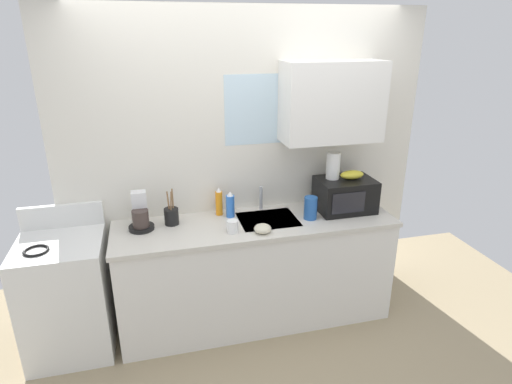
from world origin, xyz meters
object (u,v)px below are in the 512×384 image
object	(u,v)px
microwave	(345,195)
paper_towel_roll	(333,166)
stove_range	(67,295)
small_bowl	(263,228)
dish_soap_bottle_blue	(230,205)
mug_white	(233,226)
cereal_canister	(311,208)
banana_bunch	(352,175)
coffee_maker	(140,215)
utensil_crock	(171,216)
dish_soap_bottle_orange	(219,202)

from	to	relation	value
microwave	paper_towel_roll	distance (m)	0.27
stove_range	small_bowl	bearing A→B (deg)	-7.94
microwave	dish_soap_bottle_blue	distance (m)	0.96
mug_white	cereal_canister	bearing A→B (deg)	7.87
dish_soap_bottle_blue	cereal_canister	bearing A→B (deg)	-17.80
stove_range	banana_bunch	distance (m)	2.40
stove_range	coffee_maker	bearing A→B (deg)	10.24
paper_towel_roll	utensil_crock	size ratio (longest dim) A/B	0.76
dish_soap_bottle_orange	small_bowl	xyz separation A→B (m)	(0.26, -0.41, -0.08)
microwave	banana_bunch	xyz separation A→B (m)	(0.05, 0.00, 0.17)
dish_soap_bottle_orange	cereal_canister	xyz separation A→B (m)	(0.69, -0.26, -0.02)
paper_towel_roll	dish_soap_bottle_orange	distance (m)	0.98
coffee_maker	utensil_crock	bearing A→B (deg)	2.86
dish_soap_bottle_orange	cereal_canister	distance (m)	0.74
banana_bunch	mug_white	size ratio (longest dim) A/B	2.11
dish_soap_bottle_orange	utensil_crock	xyz separation A→B (m)	(-0.39, -0.09, -0.04)
microwave	coffee_maker	distance (m)	1.65
coffee_maker	dish_soap_bottle_orange	xyz separation A→B (m)	(0.62, 0.10, 0.01)
coffee_maker	cereal_canister	distance (m)	1.32
microwave	small_bowl	world-z (taller)	microwave
dish_soap_bottle_orange	mug_white	size ratio (longest dim) A/B	2.46
microwave	dish_soap_bottle_blue	bearing A→B (deg)	174.13
microwave	utensil_crock	world-z (taller)	utensil_crock
paper_towel_roll	dish_soap_bottle_orange	bearing A→B (deg)	173.22
paper_towel_roll	coffee_maker	distance (m)	1.57
dish_soap_bottle_blue	dish_soap_bottle_orange	distance (m)	0.10
microwave	cereal_canister	bearing A→B (deg)	-163.83
microwave	mug_white	distance (m)	1.01
stove_range	utensil_crock	xyz separation A→B (m)	(0.81, 0.12, 0.51)
microwave	small_bowl	size ratio (longest dim) A/B	3.54
microwave	dish_soap_bottle_blue	xyz separation A→B (m)	(-0.95, 0.10, -0.03)
microwave	coffee_maker	size ratio (longest dim) A/B	1.64
coffee_maker	dish_soap_bottle_orange	distance (m)	0.63
dish_soap_bottle_blue	mug_white	bearing A→B (deg)	-97.96
stove_range	paper_towel_roll	world-z (taller)	paper_towel_roll
dish_soap_bottle_blue	utensil_crock	world-z (taller)	utensil_crock
mug_white	utensil_crock	xyz separation A→B (m)	(-0.43, 0.26, 0.02)
microwave	cereal_canister	size ratio (longest dim) A/B	2.51
dish_soap_bottle_blue	dish_soap_bottle_orange	bearing A→B (deg)	141.06
stove_range	microwave	world-z (taller)	microwave
microwave	coffee_maker	world-z (taller)	coffee_maker
utensil_crock	microwave	bearing A→B (deg)	-2.88
banana_bunch	cereal_canister	bearing A→B (deg)	-165.62
paper_towel_roll	utensil_crock	xyz separation A→B (m)	(-1.32, 0.02, -0.31)
paper_towel_roll	cereal_canister	world-z (taller)	paper_towel_roll
coffee_maker	dish_soap_bottle_blue	world-z (taller)	coffee_maker
microwave	utensil_crock	bearing A→B (deg)	177.12
paper_towel_roll	small_bowl	xyz separation A→B (m)	(-0.67, -0.30, -0.35)
mug_white	microwave	bearing A→B (deg)	10.77
microwave	small_bowl	xyz separation A→B (m)	(-0.77, -0.25, -0.10)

